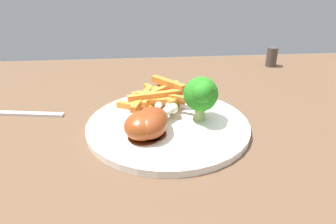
# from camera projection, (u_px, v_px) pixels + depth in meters

# --- Properties ---
(dining_table) EXTENTS (1.27, 0.89, 0.73)m
(dining_table) POSITION_uv_depth(u_px,v_px,m) (184.00, 166.00, 0.59)
(dining_table) COLOR brown
(dining_table) RESTS_ON ground_plane
(dinner_plate) EXTENTS (0.29, 0.29, 0.01)m
(dinner_plate) POSITION_uv_depth(u_px,v_px,m) (168.00, 125.00, 0.54)
(dinner_plate) COLOR white
(dinner_plate) RESTS_ON dining_table
(broccoli_floret_front) EXTENTS (0.06, 0.07, 0.08)m
(broccoli_floret_front) POSITION_uv_depth(u_px,v_px,m) (202.00, 94.00, 0.52)
(broccoli_floret_front) COLOR #92B25F
(broccoli_floret_front) RESTS_ON dinner_plate
(carrot_fries_pile) EXTENTS (0.15, 0.12, 0.05)m
(carrot_fries_pile) POSITION_uv_depth(u_px,v_px,m) (155.00, 97.00, 0.58)
(carrot_fries_pile) COLOR orange
(carrot_fries_pile) RESTS_ON dinner_plate
(chicken_drumstick_near) EXTENTS (0.07, 0.14, 0.04)m
(chicken_drumstick_near) POSITION_uv_depth(u_px,v_px,m) (152.00, 121.00, 0.49)
(chicken_drumstick_near) COLOR #5E210E
(chicken_drumstick_near) RESTS_ON dinner_plate
(chicken_drumstick_far) EXTENTS (0.11, 0.12, 0.04)m
(chicken_drumstick_far) POSITION_uv_depth(u_px,v_px,m) (146.00, 124.00, 0.49)
(chicken_drumstick_far) COLOR #60230D
(chicken_drumstick_far) RESTS_ON dinner_plate
(chicken_drumstick_extra) EXTENTS (0.09, 0.12, 0.04)m
(chicken_drumstick_extra) POSITION_uv_depth(u_px,v_px,m) (153.00, 121.00, 0.50)
(chicken_drumstick_extra) COLOR #61200E
(chicken_drumstick_extra) RESTS_ON dinner_plate
(fork) EXTENTS (0.19, 0.04, 0.00)m
(fork) POSITION_uv_depth(u_px,v_px,m) (15.00, 113.00, 0.59)
(fork) COLOR silver
(fork) RESTS_ON dining_table
(pepper_shaker) EXTENTS (0.03, 0.03, 0.05)m
(pepper_shaker) POSITION_uv_depth(u_px,v_px,m) (272.00, 57.00, 0.86)
(pepper_shaker) COLOR #423833
(pepper_shaker) RESTS_ON dining_table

